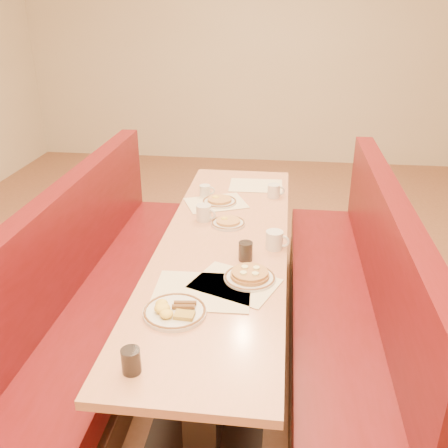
# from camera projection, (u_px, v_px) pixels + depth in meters

# --- Properties ---
(ground) EXTENTS (8.00, 8.00, 0.00)m
(ground) POSITION_uv_depth(u_px,v_px,m) (224.00, 351.00, 3.07)
(ground) COLOR #9E6647
(ground) RESTS_ON ground
(room_envelope) EXTENTS (6.04, 8.04, 2.82)m
(room_envelope) POSITION_uv_depth(u_px,v_px,m) (223.00, 10.00, 2.27)
(room_envelope) COLOR beige
(room_envelope) RESTS_ON ground
(diner_table) EXTENTS (0.70, 2.50, 0.75)m
(diner_table) POSITION_uv_depth(u_px,v_px,m) (224.00, 299.00, 2.92)
(diner_table) COLOR black
(diner_table) RESTS_ON ground
(booth_left) EXTENTS (0.55, 2.50, 1.05)m
(booth_left) POSITION_uv_depth(u_px,v_px,m) (103.00, 293.00, 3.01)
(booth_left) COLOR #4C3326
(booth_left) RESTS_ON ground
(booth_right) EXTENTS (0.55, 2.50, 1.05)m
(booth_right) POSITION_uv_depth(u_px,v_px,m) (351.00, 310.00, 2.84)
(booth_right) COLOR #4C3326
(booth_right) RESTS_ON ground
(placemat_near_left) EXTENTS (0.46, 0.35, 0.00)m
(placemat_near_left) POSITION_uv_depth(u_px,v_px,m) (202.00, 291.00, 2.30)
(placemat_near_left) COLOR #FFF1C7
(placemat_near_left) RESTS_ON diner_table
(placemat_near_right) EXTENTS (0.46, 0.41, 0.00)m
(placemat_near_right) POSITION_uv_depth(u_px,v_px,m) (235.00, 284.00, 2.35)
(placemat_near_right) COLOR #FFF1C7
(placemat_near_right) RESTS_ON diner_table
(placemat_far_left) EXTENTS (0.46, 0.41, 0.00)m
(placemat_far_left) POSITION_uv_depth(u_px,v_px,m) (216.00, 203.00, 3.28)
(placemat_far_left) COLOR #FFF1C7
(placemat_far_left) RESTS_ON diner_table
(placemat_far_right) EXTENTS (0.38, 0.29, 0.00)m
(placemat_far_right) POSITION_uv_depth(u_px,v_px,m) (256.00, 185.00, 3.58)
(placemat_far_right) COLOR #FFF1C7
(placemat_far_right) RESTS_ON diner_table
(pancake_plate) EXTENTS (0.25, 0.25, 0.06)m
(pancake_plate) POSITION_uv_depth(u_px,v_px,m) (250.00, 276.00, 2.39)
(pancake_plate) COLOR silver
(pancake_plate) RESTS_ON diner_table
(eggs_plate) EXTENTS (0.27, 0.27, 0.06)m
(eggs_plate) POSITION_uv_depth(u_px,v_px,m) (174.00, 311.00, 2.13)
(eggs_plate) COLOR silver
(eggs_plate) RESTS_ON diner_table
(extra_plate_mid) EXTENTS (0.20, 0.20, 0.04)m
(extra_plate_mid) POSITION_uv_depth(u_px,v_px,m) (228.00, 223.00, 2.97)
(extra_plate_mid) COLOR silver
(extra_plate_mid) RESTS_ON diner_table
(extra_plate_far) EXTENTS (0.23, 0.23, 0.05)m
(extra_plate_far) POSITION_uv_depth(u_px,v_px,m) (219.00, 201.00, 3.27)
(extra_plate_far) COLOR silver
(extra_plate_far) RESTS_ON diner_table
(coffee_mug_a) EXTENTS (0.13, 0.09, 0.10)m
(coffee_mug_a) POSITION_uv_depth(u_px,v_px,m) (275.00, 240.00, 2.67)
(coffee_mug_a) COLOR silver
(coffee_mug_a) RESTS_ON diner_table
(coffee_mug_b) EXTENTS (0.13, 0.09, 0.10)m
(coffee_mug_b) POSITION_uv_depth(u_px,v_px,m) (204.00, 213.00, 3.01)
(coffee_mug_b) COLOR silver
(coffee_mug_b) RESTS_ON diner_table
(coffee_mug_c) EXTENTS (0.12, 0.08, 0.09)m
(coffee_mug_c) POSITION_uv_depth(u_px,v_px,m) (274.00, 191.00, 3.36)
(coffee_mug_c) COLOR silver
(coffee_mug_c) RESTS_ON diner_table
(coffee_mug_d) EXTENTS (0.10, 0.07, 0.08)m
(coffee_mug_d) POSITION_uv_depth(u_px,v_px,m) (205.00, 191.00, 3.38)
(coffee_mug_d) COLOR silver
(coffee_mug_d) RESTS_ON diner_table
(soda_tumbler_near) EXTENTS (0.07, 0.07, 0.10)m
(soda_tumbler_near) POSITION_uv_depth(u_px,v_px,m) (131.00, 361.00, 1.79)
(soda_tumbler_near) COLOR black
(soda_tumbler_near) RESTS_ON diner_table
(soda_tumbler_mid) EXTENTS (0.07, 0.07, 0.10)m
(soda_tumbler_mid) POSITION_uv_depth(u_px,v_px,m) (246.00, 251.00, 2.55)
(soda_tumbler_mid) COLOR black
(soda_tumbler_mid) RESTS_ON diner_table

